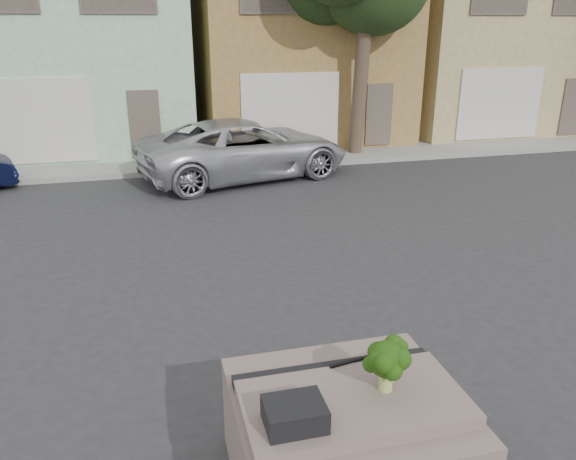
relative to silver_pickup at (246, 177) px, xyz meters
name	(u,v)px	position (x,y,z in m)	size (l,w,h in m)	color
ground_plane	(273,329)	(-1.10, -8.33, 0.00)	(120.00, 120.00, 0.00)	#303033
sidewalk	(199,160)	(-1.10, 2.17, 0.07)	(40.00, 3.00, 0.15)	gray
townhouse_mint	(78,33)	(-4.60, 6.17, 3.77)	(7.20, 8.20, 7.55)	#A6D0A9
townhouse_tan	(291,32)	(2.90, 6.17, 3.77)	(7.20, 8.20, 7.55)	olive
townhouse_beige	(471,31)	(10.40, 6.17, 3.77)	(7.20, 8.20, 7.55)	tan
silver_pickup	(246,177)	(0.00, 0.00, 0.00)	(2.71, 5.88, 1.63)	silver
tree_near	(363,17)	(3.90, 1.47, 4.25)	(4.40, 4.00, 8.50)	#213616
car_dashboard	(346,439)	(-1.10, -11.33, 0.56)	(2.00, 1.80, 1.12)	#77645B
instrument_hump	(295,414)	(-1.68, -11.68, 1.22)	(0.48, 0.38, 0.20)	black
wiper_arm	(362,358)	(-0.82, -10.95, 1.13)	(0.70, 0.03, 0.02)	black
broccoli	(387,366)	(-0.79, -11.43, 1.36)	(0.39, 0.39, 0.48)	#19380A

